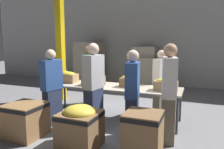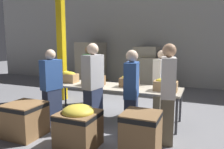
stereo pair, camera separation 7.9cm
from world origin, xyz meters
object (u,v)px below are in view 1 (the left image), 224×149
object	(u,v)px
volunteer_2	(169,94)
pallet_stack_2	(145,67)
volunteer_1	(52,88)
donation_bin_2	(143,135)
donation_bin_0	(25,119)
donation_bin_1	(80,125)
pallet_stack_0	(90,64)
sorting_table	(111,88)
volunteer_3	(89,76)
support_pillar	(60,33)
banana_box_1	(94,79)
pallet_stack_1	(155,73)
banana_box_0	(68,77)
volunteer_5	(132,95)
volunteer_4	(161,82)
banana_box_2	(129,81)
banana_box_3	(166,84)
volunteer_0	(94,86)

from	to	relation	value
volunteer_2	pallet_stack_2	size ratio (longest dim) A/B	1.09
volunteer_1	donation_bin_2	bearing A→B (deg)	-93.11
volunteer_2	donation_bin_0	world-z (taller)	volunteer_2
pallet_stack_2	volunteer_2	bearing A→B (deg)	-71.91
donation_bin_1	pallet_stack_0	world-z (taller)	pallet_stack_0
sorting_table	pallet_stack_0	xyz separation A→B (m)	(-2.39, 3.53, 0.14)
volunteer_3	donation_bin_1	xyz separation A→B (m)	(1.06, -2.32, -0.43)
donation_bin_2	support_pillar	xyz separation A→B (m)	(-3.11, 2.47, 1.61)
banana_box_1	pallet_stack_1	world-z (taller)	pallet_stack_1
sorting_table	donation_bin_2	xyz separation A→B (m)	(1.11, -1.50, -0.32)
donation_bin_2	pallet_stack_1	bearing A→B (deg)	98.99
donation_bin_2	donation_bin_1	bearing A→B (deg)	180.00
banana_box_0	donation_bin_0	distance (m)	1.62
banana_box_0	volunteer_2	size ratio (longest dim) A/B	0.26
banana_box_1	volunteer_2	bearing A→B (deg)	-20.51
sorting_table	volunteer_5	xyz separation A→B (m)	(0.74, -0.81, 0.08)
volunteer_2	volunteer_4	distance (m)	1.60
banana_box_0	pallet_stack_0	distance (m)	3.72
banana_box_2	banana_box_3	xyz separation A→B (m)	(0.80, -0.10, 0.00)
banana_box_1	banana_box_2	size ratio (longest dim) A/B	1.19
donation_bin_2	pallet_stack_0	world-z (taller)	pallet_stack_0
volunteer_3	support_pillar	xyz separation A→B (m)	(-1.00, 0.15, 1.19)
banana_box_1	volunteer_4	distance (m)	1.64
banana_box_2	donation_bin_0	bearing A→B (deg)	-134.41
volunteer_2	pallet_stack_2	world-z (taller)	volunteer_2
donation_bin_0	banana_box_1	bearing A→B (deg)	63.44
donation_bin_2	pallet_stack_1	distance (m)	5.22
volunteer_1	banana_box_3	bearing A→B (deg)	-56.25
pallet_stack_0	pallet_stack_2	distance (m)	2.30
volunteer_3	pallet_stack_2	world-z (taller)	volunteer_3
pallet_stack_2	pallet_stack_1	bearing A→B (deg)	-14.80
support_pillar	volunteer_2	bearing A→B (deg)	-27.10
volunteer_0	support_pillar	bearing A→B (deg)	58.05
pallet_stack_2	volunteer_1	bearing A→B (deg)	-101.10
donation_bin_1	donation_bin_2	distance (m)	1.06
volunteer_3	pallet_stack_1	size ratio (longest dim) A/B	1.39
donation_bin_2	support_pillar	distance (m)	4.29
volunteer_3	donation_bin_2	bearing A→B (deg)	33.68
banana_box_2	pallet_stack_0	distance (m)	4.48
volunteer_2	volunteer_5	size ratio (longest dim) A/B	1.07
banana_box_3	pallet_stack_0	world-z (taller)	pallet_stack_0
volunteer_0	donation_bin_0	world-z (taller)	volunteer_0
volunteer_2	donation_bin_0	xyz separation A→B (m)	(-2.46, -0.75, -0.51)
support_pillar	sorting_table	bearing A→B (deg)	-25.97
banana_box_1	support_pillar	xyz separation A→B (m)	(-1.61, 1.07, 1.10)
banana_box_0	donation_bin_1	size ratio (longest dim) A/B	0.62
sorting_table	pallet_stack_1	xyz separation A→B (m)	(0.30, 3.65, -0.14)
volunteer_1	banana_box_2	bearing A→B (deg)	-43.97
sorting_table	pallet_stack_2	bearing A→B (deg)	91.61
banana_box_3	volunteer_1	size ratio (longest dim) A/B	0.29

